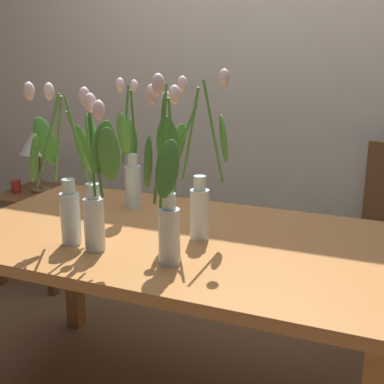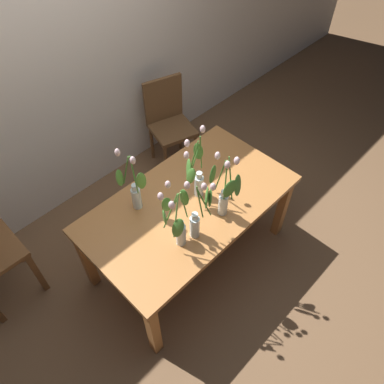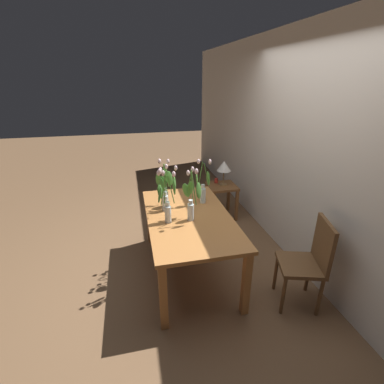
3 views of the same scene
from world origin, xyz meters
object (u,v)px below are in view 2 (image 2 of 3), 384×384
dining_table (189,209)px  tulip_vase_1 (225,193)px  dining_chair (169,119)px  tulip_vase_0 (134,190)px  tulip_vase_2 (199,217)px  tulip_vase_3 (196,175)px  tulip_vase_4 (177,221)px

dining_table → tulip_vase_1: 0.41m
dining_chair → tulip_vase_0: bearing=-142.7°
dining_table → tulip_vase_0: tulip_vase_0 is taller
dining_table → tulip_vase_2: (-0.16, -0.25, 0.28)m
tulip_vase_1 → tulip_vase_3: (-0.01, 0.26, -0.01)m
tulip_vase_4 → dining_chair: 1.67m
tulip_vase_0 → tulip_vase_4: bearing=-90.3°
tulip_vase_0 → tulip_vase_3: bearing=-30.7°
dining_table → tulip_vase_2: 0.40m
tulip_vase_4 → dining_chair: tulip_vase_4 is taller
dining_table → tulip_vase_3: size_ratio=2.71×
tulip_vase_1 → tulip_vase_4: tulip_vase_1 is taller
dining_table → tulip_vase_2: size_ratio=3.04×
tulip_vase_4 → tulip_vase_3: bearing=28.3°
dining_table → tulip_vase_1: bearing=-69.9°
tulip_vase_2 → tulip_vase_3: bearing=47.0°
tulip_vase_0 → tulip_vase_2: tulip_vase_0 is taller
dining_table → tulip_vase_1: tulip_vase_1 is taller
tulip_vase_3 → tulip_vase_4: (-0.39, -0.21, 0.02)m
tulip_vase_3 → tulip_vase_4: size_ratio=1.07×
tulip_vase_0 → tulip_vase_4: (-0.00, -0.43, 0.05)m
tulip_vase_1 → dining_chair: bearing=63.1°
dining_chair → tulip_vase_3: bearing=-122.7°
tulip_vase_0 → tulip_vase_2: (0.14, -0.48, 0.01)m
tulip_vase_1 → tulip_vase_4: size_ratio=1.07×
tulip_vase_0 → tulip_vase_3: (0.38, -0.23, 0.03)m
dining_table → tulip_vase_4: (-0.30, -0.20, 0.33)m
dining_table → tulip_vase_3: (0.08, 0.01, 0.30)m
tulip_vase_0 → dining_chair: tulip_vase_0 is taller
tulip_vase_3 → dining_chair: (0.65, 1.02, -0.43)m
tulip_vase_1 → tulip_vase_0: bearing=128.9°
tulip_vase_2 → dining_chair: bearing=55.0°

